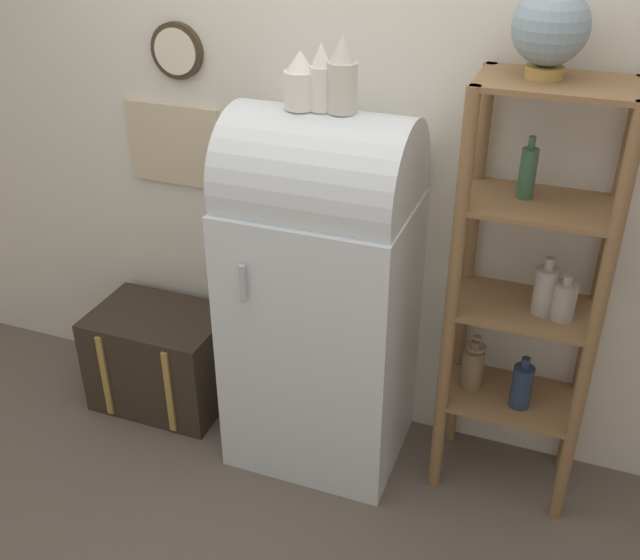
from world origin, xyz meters
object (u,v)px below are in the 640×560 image
at_px(refrigerator, 321,291).
at_px(vase_right, 343,77).
at_px(globe, 551,28).
at_px(vase_left, 300,82).
at_px(suitcase_trunk, 162,358).
at_px(vase_center, 320,79).

bearing_deg(refrigerator, vase_right, 2.03).
height_order(globe, vase_right, globe).
bearing_deg(refrigerator, vase_left, -175.64).
height_order(suitcase_trunk, vase_center, vase_center).
distance_m(globe, vase_left, 0.85).
distance_m(suitcase_trunk, vase_center, 1.65).
height_order(refrigerator, vase_left, vase_left).
relative_size(vase_left, vase_center, 0.86).
xyz_separation_m(refrigerator, vase_left, (-0.08, -0.01, 0.85)).
height_order(refrigerator, vase_center, vase_center).
bearing_deg(vase_center, vase_right, 4.06).
height_order(vase_left, vase_right, vase_right).
bearing_deg(globe, vase_center, -172.44).
height_order(suitcase_trunk, vase_left, vase_left).
bearing_deg(vase_left, vase_center, 2.24).
relative_size(vase_center, vase_right, 0.88).
xyz_separation_m(suitcase_trunk, vase_right, (0.91, -0.03, 1.44)).
distance_m(refrigerator, vase_right, 0.88).
height_order(refrigerator, suitcase_trunk, refrigerator).
distance_m(globe, vase_center, 0.78).
bearing_deg(suitcase_trunk, vase_center, -2.32).
bearing_deg(suitcase_trunk, vase_right, -1.75).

